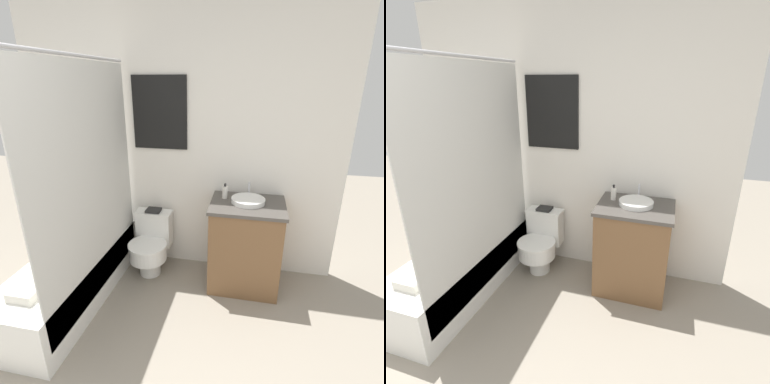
# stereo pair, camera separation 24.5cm
# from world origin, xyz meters

# --- Properties ---
(wall_back) EXTENTS (3.04, 0.07, 2.50)m
(wall_back) POSITION_xyz_m (-0.00, 2.42, 1.26)
(wall_back) COLOR white
(wall_back) RESTS_ON ground_plane
(shower_area) EXTENTS (0.56, 1.54, 1.98)m
(shower_area) POSITION_xyz_m (-0.72, 1.62, 0.28)
(shower_area) COLOR white
(shower_area) RESTS_ON ground_plane
(toilet) EXTENTS (0.37, 0.49, 0.60)m
(toilet) POSITION_xyz_m (-0.21, 2.14, 0.30)
(toilet) COLOR white
(toilet) RESTS_ON ground_plane
(vanity) EXTENTS (0.64, 0.52, 0.82)m
(vanity) POSITION_xyz_m (0.70, 2.12, 0.41)
(vanity) COLOR brown
(vanity) RESTS_ON ground_plane
(sink) EXTENTS (0.29, 0.33, 0.13)m
(sink) POSITION_xyz_m (0.70, 2.14, 0.84)
(sink) COLOR white
(sink) RESTS_ON vanity
(soap_bottle) EXTENTS (0.05, 0.05, 0.14)m
(soap_bottle) POSITION_xyz_m (0.49, 2.20, 0.88)
(soap_bottle) COLOR silver
(soap_bottle) RESTS_ON vanity
(book_on_tank) EXTENTS (0.14, 0.12, 0.02)m
(book_on_tank) POSITION_xyz_m (-0.21, 2.27, 0.61)
(book_on_tank) COLOR black
(book_on_tank) RESTS_ON toilet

